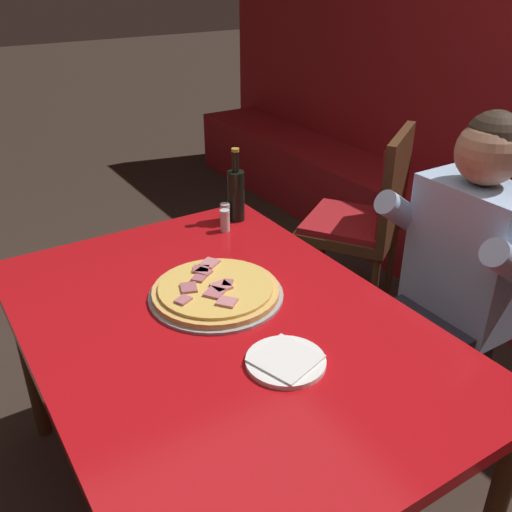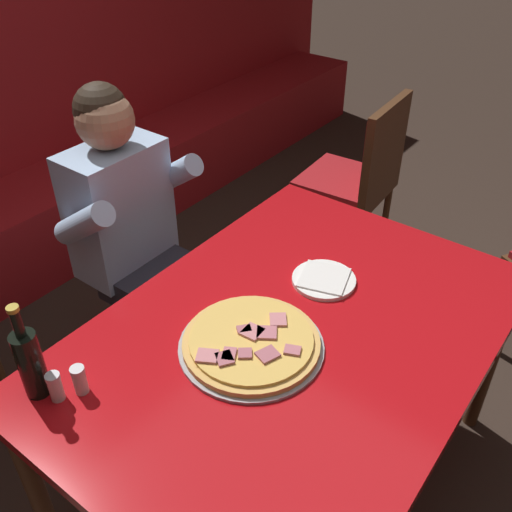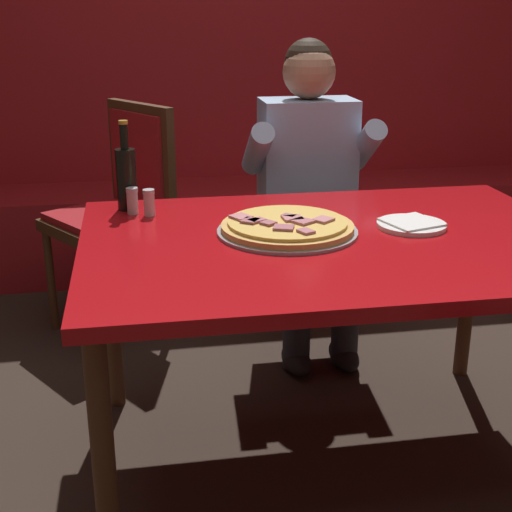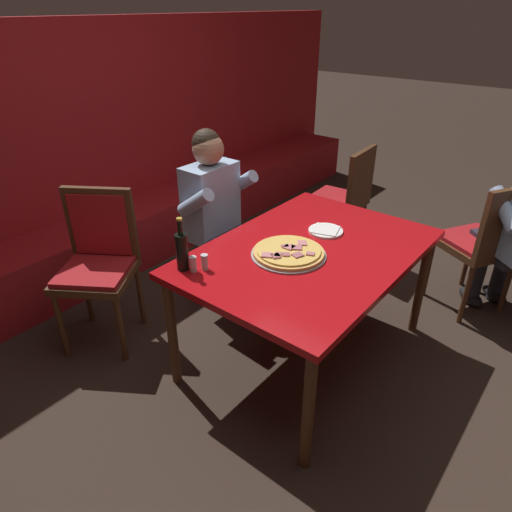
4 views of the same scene
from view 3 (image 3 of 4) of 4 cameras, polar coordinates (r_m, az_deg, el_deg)
name	(u,v)px [view 3 (image 3 of 4)]	position (r m, az deg, el deg)	size (l,w,h in m)	color
ground_plane	(326,456)	(2.43, 5.65, -15.67)	(24.00, 24.00, 0.00)	#33261E
booth_wall_panel	(231,88)	(4.15, -1.98, 13.29)	(6.80, 0.16, 1.90)	#A3191E
booth_bench	(241,226)	(3.99, -1.23, 2.45)	(6.46, 0.48, 0.46)	#A3191E
main_dining_table	(334,259)	(2.11, 6.26, -0.22)	(1.47, 1.03, 0.76)	#4C2D19
pizza	(287,227)	(2.10, 2.51, 2.32)	(0.42, 0.42, 0.05)	#9E9EA3
plate_white_paper	(411,224)	(2.21, 12.33, 2.48)	(0.21, 0.21, 0.02)	white
beer_bottle	(126,176)	(2.37, -10.33, 6.28)	(0.07, 0.07, 0.29)	black
shaker_oregano	(133,202)	(2.33, -9.85, 4.27)	(0.04, 0.04, 0.09)	silver
shaker_black_pepper	(149,204)	(2.30, -8.54, 4.15)	(0.04, 0.04, 0.09)	silver
diner_seated_blue_shirt	(311,186)	(2.90, 4.45, 5.62)	(0.53, 0.53, 1.27)	black
dining_chair_near_right	(121,201)	(3.17, -10.76, 4.35)	(0.61, 0.61, 1.00)	#4C2D19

